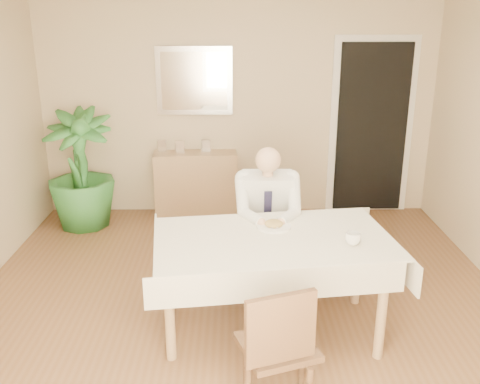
{
  "coord_description": "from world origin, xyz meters",
  "views": [
    {
      "loc": [
        -0.05,
        -3.62,
        2.3
      ],
      "look_at": [
        0.0,
        0.35,
        0.95
      ],
      "focal_mm": 40.0,
      "sensor_mm": 36.0,
      "label": 1
    }
  ],
  "objects_px": {
    "chair_far": "(266,226)",
    "seated_man": "(268,215)",
    "coffee_mug": "(353,239)",
    "potted_palm": "(80,169)",
    "chair_near": "(278,345)",
    "sideboard": "(196,184)",
    "dining_table": "(273,248)"
  },
  "relations": [
    {
      "from": "chair_far",
      "to": "potted_palm",
      "type": "height_order",
      "value": "potted_palm"
    },
    {
      "from": "chair_far",
      "to": "sideboard",
      "type": "distance_m",
      "value": 1.7
    },
    {
      "from": "chair_far",
      "to": "coffee_mug",
      "type": "xyz_separation_m",
      "value": [
        0.55,
        -1.01,
        0.31
      ]
    },
    {
      "from": "sideboard",
      "to": "dining_table",
      "type": "bearing_deg",
      "value": -76.4
    },
    {
      "from": "chair_far",
      "to": "sideboard",
      "type": "xyz_separation_m",
      "value": [
        -0.72,
        1.53,
        -0.1
      ]
    },
    {
      "from": "coffee_mug",
      "to": "potted_palm",
      "type": "bearing_deg",
      "value": 138.5
    },
    {
      "from": "chair_far",
      "to": "sideboard",
      "type": "height_order",
      "value": "chair_far"
    },
    {
      "from": "dining_table",
      "to": "potted_palm",
      "type": "height_order",
      "value": "potted_palm"
    },
    {
      "from": "chair_near",
      "to": "sideboard",
      "type": "height_order",
      "value": "chair_near"
    },
    {
      "from": "dining_table",
      "to": "coffee_mug",
      "type": "relative_size",
      "value": 16.87
    },
    {
      "from": "seated_man",
      "to": "coffee_mug",
      "type": "height_order",
      "value": "seated_man"
    },
    {
      "from": "chair_far",
      "to": "seated_man",
      "type": "distance_m",
      "value": 0.35
    },
    {
      "from": "sideboard",
      "to": "potted_palm",
      "type": "bearing_deg",
      "value": -168.61
    },
    {
      "from": "seated_man",
      "to": "coffee_mug",
      "type": "bearing_deg",
      "value": -52.91
    },
    {
      "from": "dining_table",
      "to": "seated_man",
      "type": "relative_size",
      "value": 1.48
    },
    {
      "from": "sideboard",
      "to": "seated_man",
      "type": "bearing_deg",
      "value": -71.38
    },
    {
      "from": "seated_man",
      "to": "sideboard",
      "type": "distance_m",
      "value": 1.98
    },
    {
      "from": "chair_far",
      "to": "seated_man",
      "type": "relative_size",
      "value": 0.69
    },
    {
      "from": "chair_near",
      "to": "potted_palm",
      "type": "relative_size",
      "value": 0.66
    },
    {
      "from": "chair_near",
      "to": "sideboard",
      "type": "distance_m",
      "value": 3.4
    },
    {
      "from": "seated_man",
      "to": "coffee_mug",
      "type": "relative_size",
      "value": 11.41
    },
    {
      "from": "coffee_mug",
      "to": "potted_palm",
      "type": "distance_m",
      "value": 3.35
    },
    {
      "from": "potted_palm",
      "to": "chair_far",
      "type": "bearing_deg",
      "value": -31.71
    },
    {
      "from": "chair_near",
      "to": "coffee_mug",
      "type": "xyz_separation_m",
      "value": [
        0.58,
        0.79,
        0.31
      ]
    },
    {
      "from": "chair_far",
      "to": "potted_palm",
      "type": "bearing_deg",
      "value": 149.25
    },
    {
      "from": "chair_far",
      "to": "chair_near",
      "type": "height_order",
      "value": "chair_near"
    },
    {
      "from": "seated_man",
      "to": "sideboard",
      "type": "bearing_deg",
      "value": 111.75
    },
    {
      "from": "dining_table",
      "to": "sideboard",
      "type": "height_order",
      "value": "sideboard"
    },
    {
      "from": "chair_near",
      "to": "seated_man",
      "type": "xyz_separation_m",
      "value": [
        0.03,
        1.51,
        0.2
      ]
    },
    {
      "from": "seated_man",
      "to": "sideboard",
      "type": "xyz_separation_m",
      "value": [
        -0.72,
        1.81,
        -0.31
      ]
    },
    {
      "from": "chair_far",
      "to": "seated_man",
      "type": "bearing_deg",
      "value": -89.04
    },
    {
      "from": "coffee_mug",
      "to": "dining_table",
      "type": "bearing_deg",
      "value": 166.78
    }
  ]
}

